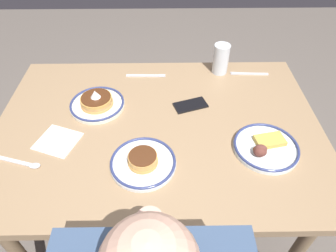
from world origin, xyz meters
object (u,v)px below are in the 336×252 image
plate_far_companion (143,162)px  paper_napkin (58,141)px  plate_near_main (97,103)px  fork_far (249,74)px  fork_near (146,76)px  plate_center_pancakes (265,147)px  cell_phone (190,105)px  tea_spoon (23,163)px  drinking_glass (221,60)px

plate_far_companion → paper_napkin: size_ratio=1.60×
plate_near_main → fork_far: size_ratio=1.26×
plate_far_companion → fork_near: plate_far_companion is taller
plate_center_pancakes → fork_near: 0.68m
plate_far_companion → fork_near: 0.56m
cell_phone → tea_spoon: tea_spoon is taller
cell_phone → plate_far_companion: bearing=40.7°
cell_phone → tea_spoon: 0.71m
paper_napkin → fork_far: fork_far is taller
plate_near_main → plate_far_companion: bearing=123.3°
paper_napkin → tea_spoon: bearing=48.0°
fork_near → fork_far: size_ratio=1.04×
drinking_glass → tea_spoon: 0.99m
plate_far_companion → fork_far: plate_far_companion is taller
fork_near → drinking_glass: bearing=-174.7°
plate_far_companion → fork_far: (-0.51, -0.57, -0.01)m
plate_near_main → fork_near: plate_near_main is taller
plate_center_pancakes → fork_near: bearing=-46.5°
plate_center_pancakes → cell_phone: bearing=-44.9°
cell_phone → paper_napkin: 0.57m
plate_near_main → plate_center_pancakes: size_ratio=0.97×
cell_phone → plate_near_main: bearing=-18.9°
tea_spoon → plate_near_main: bearing=-124.9°
paper_napkin → cell_phone: bearing=-158.8°
tea_spoon → fork_far: bearing=-149.5°
cell_phone → tea_spoon: size_ratio=0.75×
plate_near_main → drinking_glass: drinking_glass is taller
fork_near → fork_far: (-0.52, -0.01, 0.00)m
plate_far_companion → tea_spoon: bearing=-1.5°
plate_far_companion → drinking_glass: 0.69m
tea_spoon → plate_far_companion: bearing=178.5°
plate_center_pancakes → drinking_glass: size_ratio=1.66×
drinking_glass → fork_far: bearing=170.1°
drinking_glass → plate_far_companion: bearing=58.9°
plate_center_pancakes → drinking_glass: 0.54m
plate_center_pancakes → tea_spoon: (0.90, 0.05, -0.01)m
plate_center_pancakes → fork_far: bearing=-95.4°
cell_phone → fork_near: 0.31m
plate_center_pancakes → cell_phone: (0.26, -0.26, -0.01)m
fork_far → drinking_glass: bearing=-9.9°
plate_far_companion → paper_napkin: (0.34, -0.12, -0.02)m
plate_center_pancakes → fork_near: (0.47, -0.49, -0.01)m
plate_far_companion → cell_phone: 0.38m
plate_far_companion → drinking_glass: drinking_glass is taller
drinking_glass → tea_spoon: size_ratio=0.77×
drinking_glass → fork_far: (-0.15, 0.03, -0.06)m
plate_center_pancakes → paper_napkin: bearing=-4.0°
plate_center_pancakes → fork_far: 0.51m
fork_near → cell_phone: bearing=131.6°
plate_center_pancakes → fork_far: (-0.05, -0.50, -0.01)m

